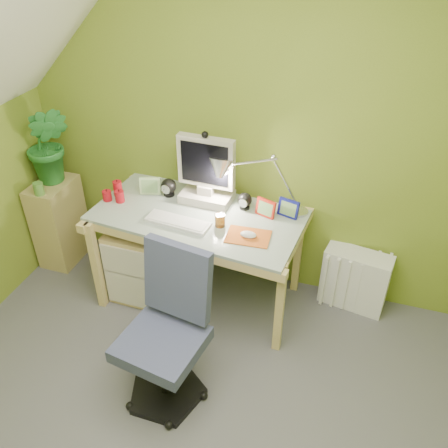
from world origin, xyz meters
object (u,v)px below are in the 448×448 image
(task_chair, at_px, (161,343))
(radiator, at_px, (355,279))
(desk, at_px, (199,257))
(monitor, at_px, (206,168))
(desk_lamp, at_px, (275,170))
(side_ledge, at_px, (60,222))
(potted_plant, at_px, (49,145))

(task_chair, relative_size, radiator, 1.96)
(desk, relative_size, task_chair, 1.54)
(monitor, xyz_separation_m, task_chair, (0.10, -1.02, -0.53))
(desk, relative_size, radiator, 3.03)
(desk_lamp, height_order, side_ledge, desk_lamp)
(potted_plant, xyz_separation_m, task_chair, (1.27, -0.99, -0.54))
(potted_plant, bearing_deg, desk_lamp, 1.09)
(desk, height_order, radiator, desk)
(desk_lamp, height_order, task_chair, desk_lamp)
(side_ledge, xyz_separation_m, potted_plant, (0.02, 0.05, 0.63))
(side_ledge, xyz_separation_m, radiator, (2.25, 0.17, -0.12))
(desk, xyz_separation_m, radiator, (1.05, 0.27, -0.14))
(monitor, relative_size, desk_lamp, 0.80)
(desk, distance_m, side_ledge, 1.20)
(side_ledge, height_order, radiator, side_ledge)
(task_chair, bearing_deg, potted_plant, 150.79)
(monitor, bearing_deg, desk_lamp, 1.75)
(desk, xyz_separation_m, potted_plant, (-1.17, 0.15, 0.61))
(desk, xyz_separation_m, side_ledge, (-1.19, 0.10, -0.02))
(desk, relative_size, monitor, 2.76)
(monitor, distance_m, potted_plant, 1.17)
(monitor, height_order, desk_lamp, desk_lamp)
(desk_lamp, xyz_separation_m, radiator, (0.60, 0.09, -0.80))
(side_ledge, relative_size, potted_plant, 1.16)
(desk, relative_size, potted_plant, 2.30)
(monitor, relative_size, task_chair, 0.56)
(desk, distance_m, radiator, 1.09)
(monitor, distance_m, task_chair, 1.15)
(radiator, bearing_deg, desk_lamp, -162.33)
(side_ledge, relative_size, radiator, 1.53)
(side_ledge, bearing_deg, desk_lamp, 2.82)
(desk, xyz_separation_m, desk_lamp, (0.45, 0.18, 0.67))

